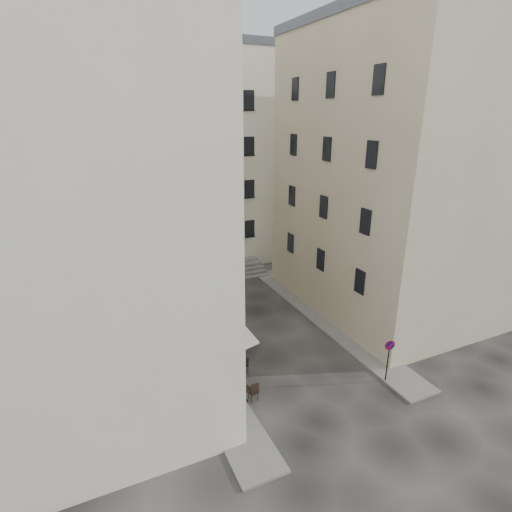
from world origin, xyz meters
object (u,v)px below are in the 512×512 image
no_parking_sign (389,353)px  bistro_table_b (236,367)px  bistro_table_a (243,393)px  pedestrian (220,337)px

no_parking_sign → bistro_table_b: 7.83m
no_parking_sign → bistro_table_b: no_parking_sign is taller
no_parking_sign → bistro_table_a: 7.49m
bistro_table_a → bistro_table_b: (0.47, 2.16, -0.03)m
bistro_table_b → pedestrian: pedestrian is taller
bistro_table_b → pedestrian: 2.48m
no_parking_sign → bistro_table_a: size_ratio=1.75×
pedestrian → bistro_table_a: bearing=84.2°
pedestrian → no_parking_sign: bearing=137.5°
no_parking_sign → bistro_table_a: bearing=-179.7°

